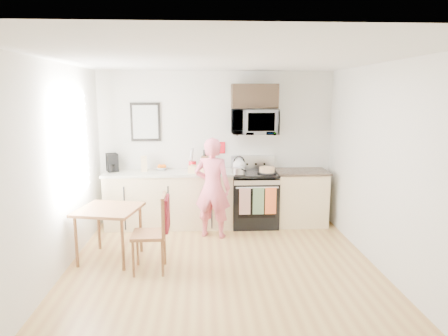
{
  "coord_description": "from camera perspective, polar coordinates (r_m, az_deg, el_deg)",
  "views": [
    {
      "loc": [
        -0.24,
        -4.56,
        2.21
      ],
      "look_at": [
        0.06,
        1.0,
        1.18
      ],
      "focal_mm": 32.0,
      "sensor_mm": 36.0,
      "label": 1
    }
  ],
  "objects": [
    {
      "name": "floor",
      "position": [
        5.07,
        -0.09,
        -15.34
      ],
      "size": [
        4.6,
        4.6,
        0.0
      ],
      "primitive_type": "plane",
      "color": "#A0703E",
      "rests_on": "ground"
    },
    {
      "name": "back_wall",
      "position": [
        6.93,
        -1.1,
        2.93
      ],
      "size": [
        4.0,
        0.04,
        2.6
      ],
      "primitive_type": "cube",
      "color": "silver",
      "rests_on": "floor"
    },
    {
      "name": "front_wall",
      "position": [
        2.45,
        2.79,
        -11.33
      ],
      "size": [
        4.0,
        0.04,
        2.6
      ],
      "primitive_type": "cube",
      "color": "silver",
      "rests_on": "floor"
    },
    {
      "name": "left_wall",
      "position": [
        4.97,
        -23.78,
        -0.96
      ],
      "size": [
        0.04,
        4.6,
        2.6
      ],
      "primitive_type": "cube",
      "color": "silver",
      "rests_on": "floor"
    },
    {
      "name": "right_wall",
      "position": [
        5.16,
        22.66,
        -0.49
      ],
      "size": [
        0.04,
        4.6,
        2.6
      ],
      "primitive_type": "cube",
      "color": "silver",
      "rests_on": "floor"
    },
    {
      "name": "ceiling",
      "position": [
        4.58,
        -0.1,
        15.36
      ],
      "size": [
        4.0,
        4.6,
        0.04
      ],
      "primitive_type": "cube",
      "color": "silver",
      "rests_on": "back_wall"
    },
    {
      "name": "window",
      "position": [
        5.67,
        -20.82,
        3.11
      ],
      "size": [
        0.06,
        1.4,
        1.5
      ],
      "color": "silver",
      "rests_on": "left_wall"
    },
    {
      "name": "cabinet_left",
      "position": [
        6.82,
        -7.74,
        -4.58
      ],
      "size": [
        2.1,
        0.6,
        0.9
      ],
      "primitive_type": "cube",
      "color": "#D3C287",
      "rests_on": "floor"
    },
    {
      "name": "countertop_left",
      "position": [
        6.71,
        -7.84,
        -0.7
      ],
      "size": [
        2.14,
        0.64,
        0.04
      ],
      "primitive_type": "cube",
      "color": "beige",
      "rests_on": "cabinet_left"
    },
    {
      "name": "cabinet_right",
      "position": [
        7.0,
        10.84,
        -4.28
      ],
      "size": [
        0.84,
        0.6,
        0.9
      ],
      "primitive_type": "cube",
      "color": "#D3C287",
      "rests_on": "floor"
    },
    {
      "name": "countertop_right",
      "position": [
        6.89,
        10.97,
        -0.5
      ],
      "size": [
        0.88,
        0.64,
        0.04
      ],
      "primitive_type": "cube",
      "color": "black",
      "rests_on": "cabinet_right"
    },
    {
      "name": "range",
      "position": [
        6.83,
        4.33,
        -4.6
      ],
      "size": [
        0.76,
        0.7,
        1.16
      ],
      "color": "black",
      "rests_on": "floor"
    },
    {
      "name": "microwave",
      "position": [
        6.71,
        4.37,
        6.61
      ],
      "size": [
        0.76,
        0.51,
        0.42
      ],
      "primitive_type": "imported",
      "color": "silver",
      "rests_on": "back_wall"
    },
    {
      "name": "upper_cabinet",
      "position": [
        6.74,
        4.37,
        10.19
      ],
      "size": [
        0.76,
        0.35,
        0.4
      ],
      "primitive_type": "cube",
      "color": "black",
      "rests_on": "back_wall"
    },
    {
      "name": "wall_art",
      "position": [
        6.92,
        -11.15,
        6.47
      ],
      "size": [
        0.5,
        0.04,
        0.65
      ],
      "color": "black",
      "rests_on": "back_wall"
    },
    {
      "name": "wall_trivet",
      "position": [
        6.91,
        -0.68,
        2.91
      ],
      "size": [
        0.2,
        0.02,
        0.2
      ],
      "primitive_type": "cube",
      "color": "red",
      "rests_on": "back_wall"
    },
    {
      "name": "person",
      "position": [
        6.18,
        -1.66,
        -2.86
      ],
      "size": [
        0.66,
        0.52,
        1.57
      ],
      "primitive_type": "imported",
      "rotation": [
        0.0,
        0.0,
        2.85
      ],
      "color": "#BF3450",
      "rests_on": "floor"
    },
    {
      "name": "dining_table",
      "position": [
        5.58,
        -16.13,
        -6.34
      ],
      "size": [
        0.79,
        0.79,
        0.72
      ],
      "rotation": [
        0.0,
        0.0,
        -0.21
      ],
      "color": "brown",
      "rests_on": "floor"
    },
    {
      "name": "chair",
      "position": [
        5.09,
        -9.15,
        -7.66
      ],
      "size": [
        0.47,
        0.42,
        0.99
      ],
      "rotation": [
        0.0,
        0.0,
        0.01
      ],
      "color": "brown",
      "rests_on": "floor"
    },
    {
      "name": "knife_block",
      "position": [
        6.84,
        -2.77,
        0.76
      ],
      "size": [
        0.12,
        0.16,
        0.23
      ],
      "primitive_type": "cube",
      "rotation": [
        0.0,
        0.0,
        -0.12
      ],
      "color": "brown",
      "rests_on": "countertop_left"
    },
    {
      "name": "utensil_crock",
      "position": [
        6.77,
        -4.53,
        0.93
      ],
      "size": [
        0.13,
        0.13,
        0.38
      ],
      "color": "red",
      "rests_on": "countertop_left"
    },
    {
      "name": "fruit_bowl",
      "position": [
        6.88,
        -8.94,
        0.04
      ],
      "size": [
        0.23,
        0.23,
        0.1
      ],
      "color": "silver",
      "rests_on": "countertop_left"
    },
    {
      "name": "milk_carton",
      "position": [
        6.79,
        -11.36,
        0.6
      ],
      "size": [
        0.11,
        0.11,
        0.26
      ],
      "primitive_type": "cube",
      "rotation": [
        0.0,
        0.0,
        0.18
      ],
      "color": "tan",
      "rests_on": "countertop_left"
    },
    {
      "name": "coffee_maker",
      "position": [
        6.9,
        -15.7,
        0.68
      ],
      "size": [
        0.24,
        0.28,
        0.3
      ],
      "rotation": [
        0.0,
        0.0,
        0.43
      ],
      "color": "black",
      "rests_on": "countertop_left"
    },
    {
      "name": "bread_bag",
      "position": [
        6.55,
        -3.6,
        -0.19
      ],
      "size": [
        0.36,
        0.26,
        0.12
      ],
      "primitive_type": "cube",
      "rotation": [
        0.0,
        0.0,
        -0.36
      ],
      "color": "tan",
      "rests_on": "countertop_left"
    },
    {
      "name": "cake",
      "position": [
        6.63,
        6.16,
        -0.33
      ],
      "size": [
        0.31,
        0.31,
        0.1
      ],
      "color": "black",
      "rests_on": "range"
    },
    {
      "name": "kettle",
      "position": [
        6.73,
        2.16,
        0.46
      ],
      "size": [
        0.21,
        0.21,
        0.27
      ],
      "color": "silver",
      "rests_on": "range"
    },
    {
      "name": "pot",
      "position": [
        6.52,
        2.14,
        -0.38
      ],
      "size": [
        0.22,
        0.36,
        0.11
      ],
      "rotation": [
        0.0,
        0.0,
        0.36
      ],
      "color": "silver",
      "rests_on": "range"
    }
  ]
}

